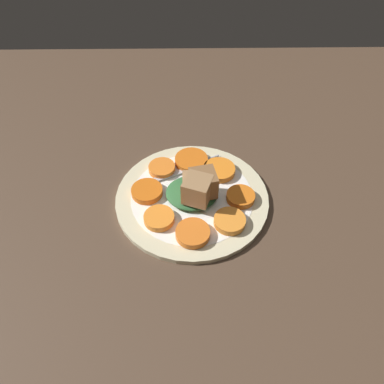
{
  "coord_description": "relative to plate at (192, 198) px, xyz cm",
  "views": [
    {
      "loc": [
        0.68,
        46.8,
        55.3
      ],
      "look_at": [
        0.0,
        0.0,
        4.1
      ],
      "focal_mm": 35.0,
      "sensor_mm": 36.0,
      "label": 1
    }
  ],
  "objects": [
    {
      "name": "carrot_slice_4",
      "position": [
        0.13,
        -9.01,
        1.2
      ],
      "size": [
        6.66,
        6.66,
        1.25
      ],
      "primitive_type": "cylinder",
      "color": "orange",
      "rests_on": "plate"
    },
    {
      "name": "table_slab",
      "position": [
        0.0,
        0.0,
        -1.52
      ],
      "size": [
        120.0,
        120.0,
        2.0
      ],
      "primitive_type": "cube",
      "color": "#4C3828",
      "rests_on": "ground"
    },
    {
      "name": "plate",
      "position": [
        0.0,
        0.0,
        0.0
      ],
      "size": [
        28.69,
        28.69,
        1.05
      ],
      "color": "beige",
      "rests_on": "table_slab"
    },
    {
      "name": "carrot_slice_0",
      "position": [
        -0.29,
        9.12,
        1.2
      ],
      "size": [
        5.93,
        5.93,
        1.25
      ],
      "primitive_type": "cylinder",
      "color": "orange",
      "rests_on": "plate"
    },
    {
      "name": "carrot_slice_6",
      "position": [
        8.43,
        -0.66,
        1.2
      ],
      "size": [
        5.87,
        5.87,
        1.25
      ],
      "primitive_type": "cylinder",
      "color": "orange",
      "rests_on": "plate"
    },
    {
      "name": "fork",
      "position": [
        1.28,
        -6.59,
        0.78
      ],
      "size": [
        16.29,
        8.71,
        0.4
      ],
      "rotation": [
        0.0,
        0.0,
        0.43
      ],
      "color": "#B2B2B7",
      "rests_on": "plate"
    },
    {
      "name": "carrot_slice_7",
      "position": [
        5.88,
        5.8,
        1.2
      ],
      "size": [
        5.42,
        5.42,
        1.25
      ],
      "primitive_type": "cylinder",
      "color": "orange",
      "rests_on": "plate"
    },
    {
      "name": "center_pile",
      "position": [
        -0.73,
        0.7,
        3.26
      ],
      "size": [
        9.77,
        9.45,
        6.22
      ],
      "color": "#2D6033",
      "rests_on": "plate"
    },
    {
      "name": "carrot_slice_2",
      "position": [
        -8.98,
        0.97,
        1.2
      ],
      "size": [
        5.29,
        5.29,
        1.25
      ],
      "primitive_type": "cylinder",
      "color": "orange",
      "rests_on": "plate"
    },
    {
      "name": "carrot_slice_3",
      "position": [
        -5.46,
        -6.17,
        1.2
      ],
      "size": [
        6.29,
        6.29,
        1.25
      ],
      "primitive_type": "cylinder",
      "color": "orange",
      "rests_on": "plate"
    },
    {
      "name": "carrot_slice_1",
      "position": [
        -6.49,
        6.62,
        1.2
      ],
      "size": [
        5.61,
        5.61,
        1.25
      ],
      "primitive_type": "cylinder",
      "color": "orange",
      "rests_on": "plate"
    },
    {
      "name": "carrot_slice_5",
      "position": [
        5.89,
        -6.81,
        1.2
      ],
      "size": [
        5.27,
        5.27,
        1.25
      ],
      "primitive_type": "cylinder",
      "color": "orange",
      "rests_on": "plate"
    }
  ]
}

